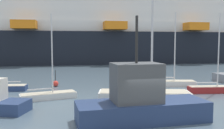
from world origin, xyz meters
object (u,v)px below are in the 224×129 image
at_px(sailboat_1, 170,82).
at_px(channel_buoy_1, 56,83).
at_px(sailboat_2, 213,88).
at_px(fishing_boat_0, 140,101).
at_px(sailboat_0, 144,94).
at_px(sailboat_3, 3,87).
at_px(cruise_ship, 107,32).
at_px(sailboat_6, 49,95).

relative_size(sailboat_1, channel_buoy_1, 4.41).
height_order(sailboat_2, fishing_boat_0, sailboat_2).
xyz_separation_m(sailboat_0, sailboat_1, (4.58, 6.44, -0.23)).
relative_size(sailboat_3, cruise_ship, 0.06).
bearing_deg(cruise_ship, sailboat_2, -84.29).
xyz_separation_m(sailboat_0, sailboat_3, (-11.54, 6.27, -0.26)).
bearing_deg(sailboat_1, fishing_boat_0, -109.02).
distance_m(sailboat_1, sailboat_2, 4.59).
xyz_separation_m(channel_buoy_1, cruise_ship, (9.51, 32.32, 6.59)).
xyz_separation_m(fishing_boat_0, channel_buoy_1, (-5.46, 12.21, -0.81)).
bearing_deg(cruise_ship, sailboat_6, -105.24).
relative_size(fishing_boat_0, cruise_ship, 0.06).
height_order(fishing_boat_0, cruise_ship, cruise_ship).
relative_size(sailboat_0, channel_buoy_1, 7.63).
xyz_separation_m(sailboat_1, sailboat_6, (-11.65, -4.32, -0.03)).
bearing_deg(sailboat_1, sailboat_6, -149.40).
xyz_separation_m(sailboat_2, channel_buoy_1, (-13.95, 5.30, -0.08)).
bearing_deg(sailboat_6, sailboat_3, 121.22).
bearing_deg(sailboat_6, channel_buoy_1, 72.77).
bearing_deg(channel_buoy_1, sailboat_0, -48.47).
xyz_separation_m(sailboat_2, cruise_ship, (-4.45, 37.61, 6.51)).
bearing_deg(fishing_boat_0, sailboat_2, -146.19).
height_order(sailboat_3, channel_buoy_1, sailboat_3).
xyz_separation_m(sailboat_3, fishing_boat_0, (10.06, -10.64, 0.78)).
relative_size(sailboat_1, fishing_boat_0, 0.99).
height_order(sailboat_1, cruise_ship, cruise_ship).
xyz_separation_m(sailboat_0, fishing_boat_0, (-1.48, -4.37, 0.52)).
relative_size(sailboat_0, sailboat_3, 1.83).
relative_size(sailboat_6, fishing_boat_0, 0.88).
relative_size(sailboat_1, sailboat_3, 1.06).
relative_size(sailboat_2, fishing_boat_0, 0.93).
xyz_separation_m(sailboat_6, channel_buoy_1, (0.12, 5.72, -0.03)).
height_order(fishing_boat_0, channel_buoy_1, fishing_boat_0).
bearing_deg(sailboat_1, sailboat_2, -47.84).
bearing_deg(sailboat_1, sailboat_0, -115.16).
bearing_deg(sailboat_6, sailboat_1, 4.36).
bearing_deg(fishing_boat_0, sailboat_1, -124.65).
height_order(sailboat_0, sailboat_6, sailboat_0).
distance_m(sailboat_3, sailboat_6, 6.10).
xyz_separation_m(sailboat_1, cruise_ship, (-2.02, 33.72, 6.53)).
height_order(sailboat_1, sailboat_2, sailboat_1).
height_order(sailboat_0, fishing_boat_0, sailboat_0).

